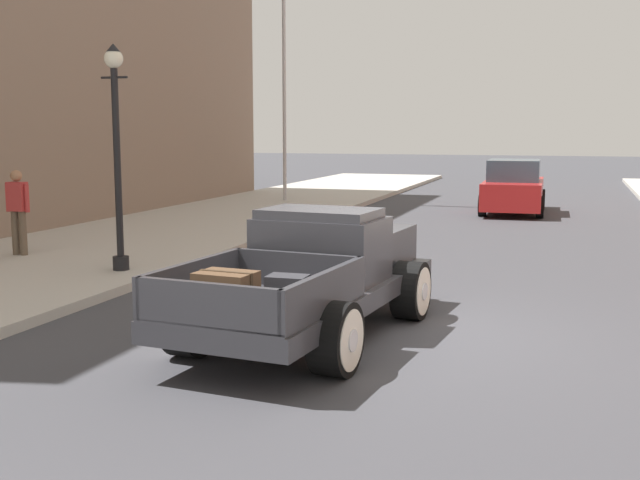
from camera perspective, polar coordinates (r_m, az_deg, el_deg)
ground_plane at (r=10.16m, az=5.25°, el=-6.63°), size 140.00×140.00×0.00m
hotrod_truck_gunmetal at (r=9.93m, az=-0.16°, el=-2.47°), size 2.49×5.05×1.58m
car_background_red at (r=24.88m, az=13.97°, el=3.69°), size 1.95×4.34×1.65m
pedestrian_sidewalk_left at (r=16.17m, az=-21.22°, el=2.26°), size 0.53×0.22×1.65m
street_lamp_near at (r=13.80m, az=-14.65°, el=7.05°), size 0.50×0.32×3.85m
flagpole at (r=26.95m, az=-2.19°, el=14.90°), size 1.74×0.16×9.16m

